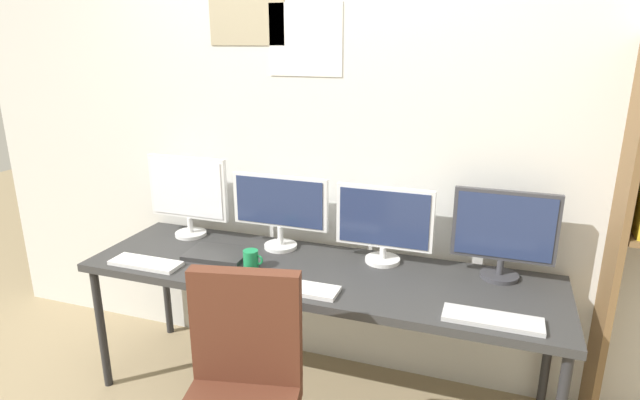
{
  "coord_description": "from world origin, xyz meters",
  "views": [
    {
      "loc": [
        0.8,
        -1.63,
        1.83
      ],
      "look_at": [
        0.0,
        0.65,
        1.09
      ],
      "focal_mm": 29.24,
      "sensor_mm": 36.0,
      "label": 1
    }
  ],
  "objects_px": {
    "computer_mouse": "(242,272)",
    "coffee_mug": "(251,259)",
    "monitor_center_left": "(280,207)",
    "monitor_center_right": "(384,222)",
    "laptop_closed": "(217,254)",
    "monitor_far_left": "(188,193)",
    "keyboard_center": "(300,288)",
    "desk": "(317,279)",
    "monitor_far_right": "(504,232)",
    "keyboard_left": "(146,263)",
    "keyboard_right": "(492,319)"
  },
  "relations": [
    {
      "from": "desk",
      "to": "monitor_far_right",
      "type": "bearing_deg",
      "value": 13.91
    },
    {
      "from": "monitor_far_right",
      "to": "keyboard_right",
      "type": "height_order",
      "value": "monitor_far_right"
    },
    {
      "from": "monitor_far_left",
      "to": "keyboard_left",
      "type": "relative_size",
      "value": 1.32
    },
    {
      "from": "monitor_far_left",
      "to": "monitor_far_right",
      "type": "bearing_deg",
      "value": -0.0
    },
    {
      "from": "keyboard_left",
      "to": "monitor_center_left",
      "type": "bearing_deg",
      "value": 38.59
    },
    {
      "from": "laptop_closed",
      "to": "keyboard_center",
      "type": "bearing_deg",
      "value": -26.01
    },
    {
      "from": "keyboard_right",
      "to": "computer_mouse",
      "type": "height_order",
      "value": "computer_mouse"
    },
    {
      "from": "monitor_center_left",
      "to": "coffee_mug",
      "type": "distance_m",
      "value": 0.35
    },
    {
      "from": "desk",
      "to": "computer_mouse",
      "type": "distance_m",
      "value": 0.37
    },
    {
      "from": "monitor_far_right",
      "to": "monitor_far_left",
      "type": "bearing_deg",
      "value": 180.0
    },
    {
      "from": "keyboard_left",
      "to": "keyboard_right",
      "type": "xyz_separation_m",
      "value": [
        1.68,
        0.0,
        0.0
      ]
    },
    {
      "from": "monitor_center_left",
      "to": "coffee_mug",
      "type": "relative_size",
      "value": 5.09
    },
    {
      "from": "laptop_closed",
      "to": "desk",
      "type": "bearing_deg",
      "value": -3.34
    },
    {
      "from": "monitor_center_right",
      "to": "laptop_closed",
      "type": "distance_m",
      "value": 0.89
    },
    {
      "from": "coffee_mug",
      "to": "computer_mouse",
      "type": "bearing_deg",
      "value": -91.23
    },
    {
      "from": "computer_mouse",
      "to": "monitor_center_left",
      "type": "bearing_deg",
      "value": 84.46
    },
    {
      "from": "desk",
      "to": "keyboard_left",
      "type": "bearing_deg",
      "value": -164.69
    },
    {
      "from": "monitor_center_right",
      "to": "monitor_center_left",
      "type": "bearing_deg",
      "value": -180.0
    },
    {
      "from": "monitor_far_left",
      "to": "monitor_far_right",
      "type": "distance_m",
      "value": 1.71
    },
    {
      "from": "monitor_center_left",
      "to": "monitor_center_right",
      "type": "xyz_separation_m",
      "value": [
        0.57,
        0.0,
        -0.02
      ]
    },
    {
      "from": "computer_mouse",
      "to": "desk",
      "type": "bearing_deg",
      "value": 28.03
    },
    {
      "from": "keyboard_left",
      "to": "coffee_mug",
      "type": "relative_size",
      "value": 3.5
    },
    {
      "from": "desk",
      "to": "keyboard_right",
      "type": "distance_m",
      "value": 0.87
    },
    {
      "from": "monitor_far_left",
      "to": "keyboard_left",
      "type": "distance_m",
      "value": 0.51
    },
    {
      "from": "desk",
      "to": "computer_mouse",
      "type": "height_order",
      "value": "computer_mouse"
    },
    {
      "from": "monitor_far_left",
      "to": "keyboard_center",
      "type": "xyz_separation_m",
      "value": [
        0.86,
        -0.44,
        -0.25
      ]
    },
    {
      "from": "monitor_center_right",
      "to": "keyboard_center",
      "type": "bearing_deg",
      "value": -122.86
    },
    {
      "from": "keyboard_left",
      "to": "computer_mouse",
      "type": "bearing_deg",
      "value": 6.41
    },
    {
      "from": "monitor_center_right",
      "to": "coffee_mug",
      "type": "height_order",
      "value": "monitor_center_right"
    },
    {
      "from": "monitor_center_left",
      "to": "monitor_center_right",
      "type": "distance_m",
      "value": 0.57
    },
    {
      "from": "keyboard_right",
      "to": "laptop_closed",
      "type": "xyz_separation_m",
      "value": [
        -1.39,
        0.22,
        0.0
      ]
    },
    {
      "from": "laptop_closed",
      "to": "monitor_center_right",
      "type": "bearing_deg",
      "value": 10.47
    },
    {
      "from": "monitor_far_right",
      "to": "keyboard_center",
      "type": "distance_m",
      "value": 0.99
    },
    {
      "from": "laptop_closed",
      "to": "keyboard_left",
      "type": "bearing_deg",
      "value": -146.66
    },
    {
      "from": "desk",
      "to": "coffee_mug",
      "type": "bearing_deg",
      "value": -166.65
    },
    {
      "from": "monitor_far_left",
      "to": "monitor_center_left",
      "type": "distance_m",
      "value": 0.57
    },
    {
      "from": "desk",
      "to": "laptop_closed",
      "type": "relative_size",
      "value": 7.36
    },
    {
      "from": "monitor_center_right",
      "to": "keyboard_center",
      "type": "xyz_separation_m",
      "value": [
        -0.29,
        -0.44,
        -0.2
      ]
    },
    {
      "from": "monitor_far_right",
      "to": "keyboard_left",
      "type": "height_order",
      "value": "monitor_far_right"
    },
    {
      "from": "keyboard_left",
      "to": "keyboard_center",
      "type": "distance_m",
      "value": 0.84
    },
    {
      "from": "desk",
      "to": "monitor_center_right",
      "type": "xyz_separation_m",
      "value": [
        0.29,
        0.21,
        0.26
      ]
    },
    {
      "from": "computer_mouse",
      "to": "laptop_closed",
      "type": "xyz_separation_m",
      "value": [
        -0.23,
        0.16,
        -0.0
      ]
    },
    {
      "from": "keyboard_center",
      "to": "coffee_mug",
      "type": "bearing_deg",
      "value": 154.39
    },
    {
      "from": "monitor_center_left",
      "to": "keyboard_right",
      "type": "bearing_deg",
      "value": -21.45
    },
    {
      "from": "monitor_far_left",
      "to": "keyboard_right",
      "type": "height_order",
      "value": "monitor_far_left"
    },
    {
      "from": "coffee_mug",
      "to": "monitor_far_left",
      "type": "bearing_deg",
      "value": 151.72
    },
    {
      "from": "computer_mouse",
      "to": "coffee_mug",
      "type": "xyz_separation_m",
      "value": [
        0.0,
        0.1,
        0.03
      ]
    },
    {
      "from": "desk",
      "to": "monitor_center_right",
      "type": "relative_size",
      "value": 4.74
    },
    {
      "from": "monitor_far_right",
      "to": "monitor_center_left",
      "type": "bearing_deg",
      "value": -180.0
    },
    {
      "from": "monitor_center_left",
      "to": "computer_mouse",
      "type": "distance_m",
      "value": 0.44
    }
  ]
}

